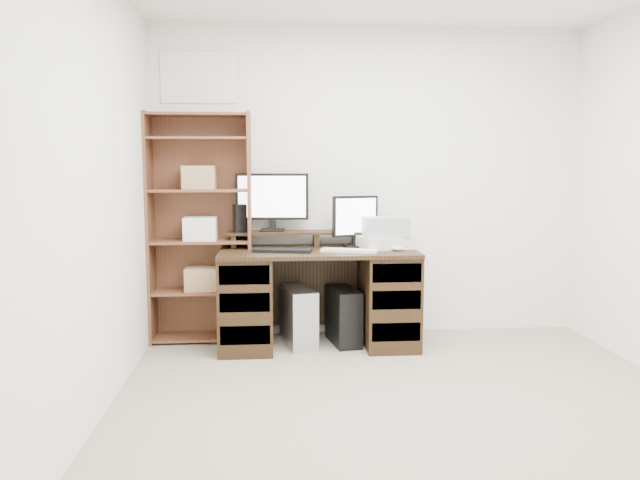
{
  "coord_description": "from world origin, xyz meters",
  "views": [
    {
      "loc": [
        -0.79,
        -3.09,
        1.41
      ],
      "look_at": [
        -0.44,
        1.43,
        0.85
      ],
      "focal_mm": 35.0,
      "sensor_mm": 36.0,
      "label": 1
    }
  ],
  "objects": [
    {
      "name": "riser_shelf",
      "position": [
        -0.44,
        1.85,
        0.84
      ],
      "size": [
        1.4,
        0.22,
        0.12
      ],
      "color": "black",
      "rests_on": "desk"
    },
    {
      "name": "room",
      "position": [
        -0.0,
        0.0,
        1.25
      ],
      "size": [
        3.54,
        4.04,
        2.54
      ],
      "color": "#9F937E",
      "rests_on": "ground"
    },
    {
      "name": "speaker",
      "position": [
        -1.04,
        1.83,
        0.98
      ],
      "size": [
        0.11,
        0.11,
        0.22
      ],
      "primitive_type": "cube",
      "rotation": [
        0.0,
        0.0,
        0.36
      ],
      "color": "black",
      "rests_on": "riser_shelf"
    },
    {
      "name": "printer",
      "position": [
        0.09,
        1.68,
        0.8
      ],
      "size": [
        0.45,
        0.38,
        0.1
      ],
      "primitive_type": "cube",
      "rotation": [
        0.0,
        0.0,
        0.28
      ],
      "color": "beige",
      "rests_on": "desk"
    },
    {
      "name": "keyboard_white",
      "position": [
        -0.21,
        1.5,
        0.76
      ],
      "size": [
        0.44,
        0.25,
        0.02
      ],
      "primitive_type": "cube",
      "rotation": [
        0.0,
        0.0,
        -0.31
      ],
      "color": "silver",
      "rests_on": "desk"
    },
    {
      "name": "basket",
      "position": [
        0.09,
        1.68,
        0.92
      ],
      "size": [
        0.35,
        0.26,
        0.15
      ],
      "primitive_type": "cube",
      "rotation": [
        0.0,
        0.0,
        0.04
      ],
      "color": "#9CA0A6",
      "rests_on": "printer"
    },
    {
      "name": "keyboard_black",
      "position": [
        -0.71,
        1.53,
        0.76
      ],
      "size": [
        0.46,
        0.23,
        0.02
      ],
      "primitive_type": "cube",
      "rotation": [
        0.0,
        0.0,
        -0.19
      ],
      "color": "black",
      "rests_on": "desk"
    },
    {
      "name": "tower_black",
      "position": [
        -0.24,
        1.67,
        0.22
      ],
      "size": [
        0.26,
        0.46,
        0.44
      ],
      "rotation": [
        0.0,
        0.0,
        0.17
      ],
      "color": "black",
      "rests_on": "ground"
    },
    {
      "name": "tower_silver",
      "position": [
        -0.59,
        1.65,
        0.22
      ],
      "size": [
        0.29,
        0.48,
        0.45
      ],
      "primitive_type": "cube",
      "rotation": [
        0.0,
        0.0,
        0.22
      ],
      "color": "#ADB0B4",
      "rests_on": "ground"
    },
    {
      "name": "bookshelf",
      "position": [
        -1.35,
        1.86,
        0.92
      ],
      "size": [
        0.8,
        0.3,
        1.8
      ],
      "color": "brown",
      "rests_on": "ground"
    },
    {
      "name": "monitor_wide",
      "position": [
        -0.79,
        1.89,
        1.13
      ],
      "size": [
        0.58,
        0.17,
        0.46
      ],
      "rotation": [
        0.0,
        0.0,
        -0.1
      ],
      "color": "black",
      "rests_on": "riser_shelf"
    },
    {
      "name": "mouse",
      "position": [
        0.16,
        1.53,
        0.77
      ],
      "size": [
        0.1,
        0.08,
        0.04
      ],
      "primitive_type": "ellipsoid",
      "rotation": [
        0.0,
        0.0,
        -0.28
      ],
      "color": "silver",
      "rests_on": "desk"
    },
    {
      "name": "desk",
      "position": [
        -0.44,
        1.64,
        0.39
      ],
      "size": [
        1.5,
        0.7,
        0.75
      ],
      "color": "black",
      "rests_on": "ground"
    },
    {
      "name": "monitor_small",
      "position": [
        -0.14,
        1.76,
        0.97
      ],
      "size": [
        0.37,
        0.17,
        0.41
      ],
      "rotation": [
        0.0,
        0.0,
        0.24
      ],
      "color": "black",
      "rests_on": "desk"
    }
  ]
}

